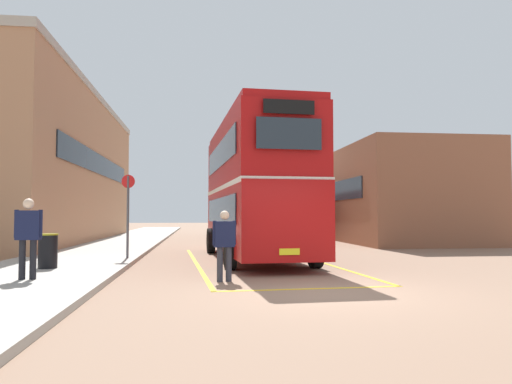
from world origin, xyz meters
The scene contains 11 objects.
ground_plane centered at (0.00, 14.40, 0.00)m, with size 135.60×135.60×0.00m, color #846651.
sidewalk_left centered at (-6.50, 16.80, 0.07)m, with size 4.00×57.60×0.14m, color #A39E93.
brick_building_left centered at (-11.00, 19.00, 4.16)m, with size 5.93×22.91×8.31m.
depot_building_right centered at (8.77, 19.80, 2.65)m, with size 6.60×16.32×5.30m.
double_decker_bus centered at (-0.56, 7.32, 2.51)m, with size 3.23×9.84×4.75m.
single_deck_bus centered at (2.66, 22.17, 1.64)m, with size 3.08×9.92×3.02m.
pedestrian_boarding centered at (-1.91, 1.85, 0.95)m, with size 0.55×0.29×1.65m.
pedestrian_waiting_near centered at (-6.22, 1.67, 1.17)m, with size 0.59×0.25×1.77m.
litter_bin centered at (-6.46, 3.95, 0.60)m, with size 0.52×0.52×0.91m.
bus_stop_sign centered at (-4.81, 6.83, 1.78)m, with size 0.44×0.11×2.73m.
bay_marking_yellow centered at (-0.51, 5.47, 0.00)m, with size 4.90×11.97×0.01m.
Camera 1 is at (-2.51, -9.56, 1.56)m, focal length 34.28 mm.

